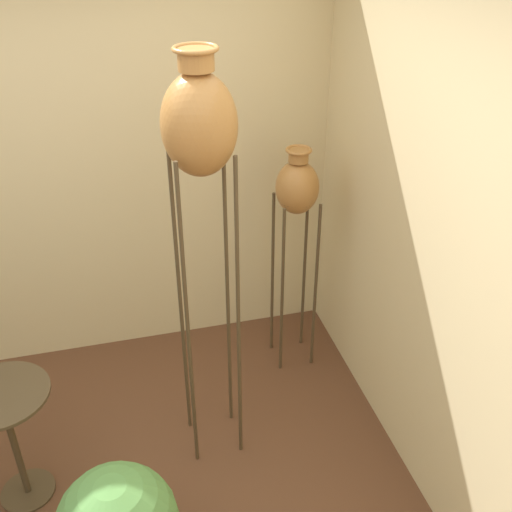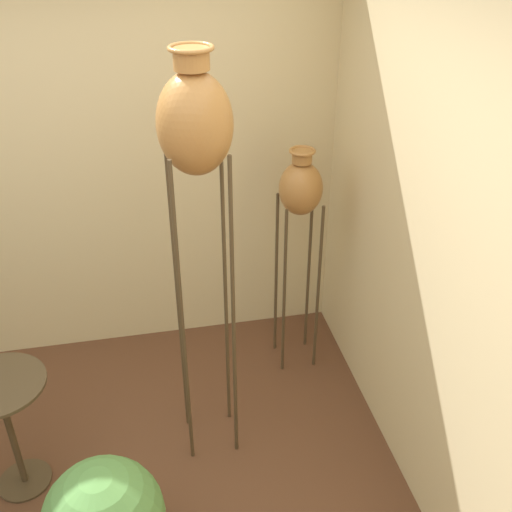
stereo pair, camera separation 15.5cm
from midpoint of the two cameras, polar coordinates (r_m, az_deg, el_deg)
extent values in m
cube|color=beige|center=(3.84, -18.16, 8.10)|extent=(7.22, 0.06, 2.70)
cube|color=beige|center=(2.74, 17.35, -1.31)|extent=(0.06, 7.22, 2.70)
cylinder|color=#473823|center=(3.00, -7.96, -7.30)|extent=(0.02, 0.02, 1.81)
cylinder|color=#473823|center=(3.03, -3.15, -6.60)|extent=(0.02, 0.02, 1.81)
cylinder|color=#473823|center=(3.21, -8.59, -4.54)|extent=(0.02, 0.02, 1.81)
cylinder|color=#473823|center=(3.23, -4.09, -3.92)|extent=(0.02, 0.02, 1.81)
torus|color=#473823|center=(2.68, -7.00, 10.17)|extent=(0.26, 0.26, 0.02)
ellipsoid|color=#A87038|center=(2.64, -7.15, 12.26)|extent=(0.34, 0.34, 0.46)
cylinder|color=#A87038|center=(2.57, -7.56, 18.04)|extent=(0.15, 0.15, 0.09)
torus|color=#A87038|center=(2.56, -7.63, 18.99)|extent=(0.19, 0.19, 0.02)
cylinder|color=#473823|center=(3.77, 1.33, -3.73)|extent=(0.02, 0.02, 1.20)
cylinder|color=#473823|center=(3.82, 4.53, -3.24)|extent=(0.02, 0.02, 1.20)
cylinder|color=#473823|center=(3.94, 0.45, -1.96)|extent=(0.02, 0.02, 1.20)
cylinder|color=#473823|center=(4.00, 3.52, -1.51)|extent=(0.02, 0.02, 1.20)
torus|color=#473823|center=(3.58, 2.67, 5.45)|extent=(0.23, 0.23, 0.02)
ellipsoid|color=#A87038|center=(3.55, 2.70, 6.52)|extent=(0.26, 0.26, 0.33)
cylinder|color=#A87038|center=(3.48, 2.78, 9.50)|extent=(0.12, 0.12, 0.07)
torus|color=#A87038|center=(3.46, 2.80, 10.04)|extent=(0.15, 0.15, 0.02)
cylinder|color=#473823|center=(3.69, -22.06, -20.04)|extent=(0.28, 0.28, 0.01)
cylinder|color=#473823|center=(3.44, -23.23, -16.31)|extent=(0.04, 0.04, 0.68)
cylinder|color=#473823|center=(3.21, -24.54, -11.99)|extent=(0.47, 0.47, 0.02)
camera|label=1|loc=(0.08, -91.33, -0.80)|focal=42.00mm
camera|label=2|loc=(0.08, 88.67, 0.80)|focal=42.00mm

